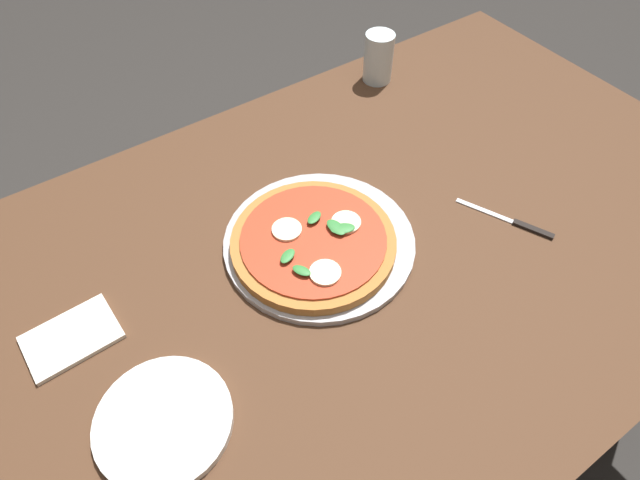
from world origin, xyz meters
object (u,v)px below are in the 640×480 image
Objects in this scene: pizza at (314,242)px; glass_cup at (378,58)px; knife at (517,223)px; serving_tray at (320,242)px; plate_white at (164,421)px; dining_table at (331,289)px; napkin at (72,337)px.

pizza is 0.51m from glass_cup.
glass_cup is at bearing 39.98° from pizza.
pizza reaches higher than knife.
serving_tray is 1.76× the size of plate_white.
dining_table is 0.34m from knife.
knife is at bearing -27.00° from serving_tray.
pizza is (-0.02, 0.03, 0.11)m from dining_table.
napkin is 0.80× the size of knife.
napkin is 0.74m from knife.
pizza reaches higher than serving_tray.
knife is at bearing -24.79° from pizza.
serving_tray is at bearing 87.73° from dining_table.
glass_cup is (0.38, 0.36, 0.14)m from dining_table.
napkin is (-0.40, 0.06, -0.00)m from serving_tray.
napkin is 1.20× the size of glass_cup.
dining_table is at bearing -63.49° from pizza.
dining_table is 14.71× the size of glass_cup.
serving_tray reaches higher than knife.
plate_white is at bearing -147.37° from glass_cup.
glass_cup is (0.72, 0.46, 0.05)m from plate_white.
dining_table is 9.76× the size of knife.
plate_white is 0.20m from napkin.
pizza reaches higher than dining_table.
glass_cup is at bearing 81.63° from knife.
knife is at bearing -16.75° from napkin.
napkin is at bearing 166.63° from dining_table.
plate_white is at bearing -163.86° from dining_table.
napkin is at bearing 171.91° from serving_tray.
serving_tray is at bearing 21.77° from plate_white.
pizza is at bearing 155.21° from knife.
glass_cup reaches higher than plate_white.
pizza is 2.08× the size of napkin.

